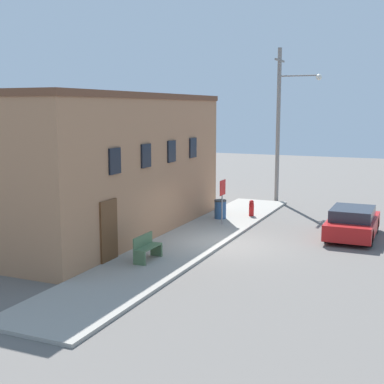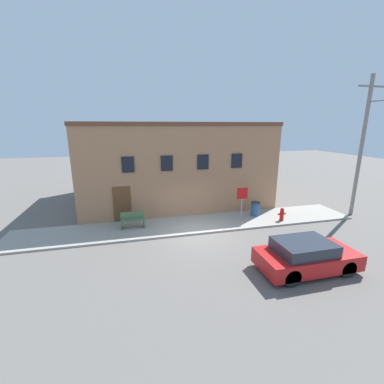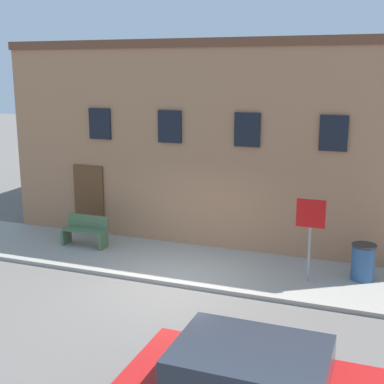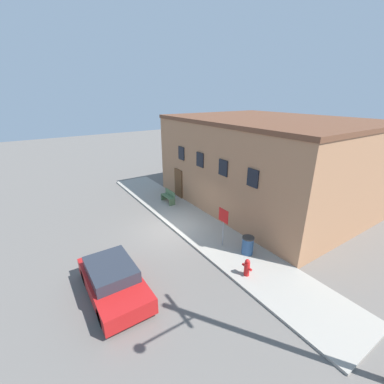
# 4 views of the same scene
# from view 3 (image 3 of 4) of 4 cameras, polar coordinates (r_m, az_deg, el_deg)

# --- Properties ---
(ground_plane) EXTENTS (80.00, 80.00, 0.00)m
(ground_plane) POSITION_cam_3_polar(r_m,az_deg,el_deg) (12.89, -2.14, -10.04)
(ground_plane) COLOR #66605B
(sidewalk) EXTENTS (19.78, 2.84, 0.10)m
(sidewalk) POSITION_cam_3_polar(r_m,az_deg,el_deg) (14.10, 0.12, -7.75)
(sidewalk) COLOR #9E998E
(sidewalk) RESTS_ON ground
(brick_building) EXTENTS (12.83, 9.72, 5.85)m
(brick_building) POSITION_cam_3_polar(r_m,az_deg,el_deg) (19.27, 6.41, 6.59)
(brick_building) COLOR #A87551
(brick_building) RESTS_ON ground
(stop_sign) EXTENTS (0.68, 0.06, 2.00)m
(stop_sign) POSITION_cam_3_polar(r_m,az_deg,el_deg) (12.79, 12.51, -3.39)
(stop_sign) COLOR gray
(stop_sign) RESTS_ON sidewalk
(bench) EXTENTS (1.30, 0.44, 0.87)m
(bench) POSITION_cam_3_polar(r_m,az_deg,el_deg) (15.58, -11.32, -4.13)
(bench) COLOR #4C6B47
(bench) RESTS_ON sidewalk
(trash_bin) EXTENTS (0.58, 0.58, 0.88)m
(trash_bin) POSITION_cam_3_polar(r_m,az_deg,el_deg) (13.50, 17.78, -7.11)
(trash_bin) COLOR #2D517F
(trash_bin) RESTS_ON sidewalk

